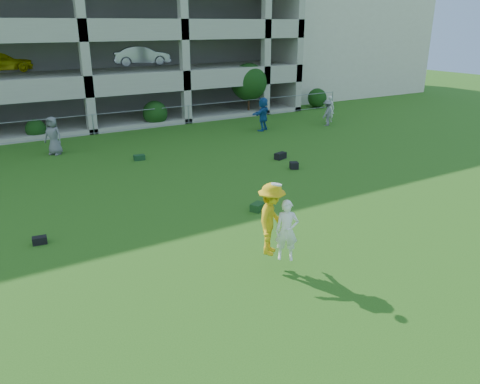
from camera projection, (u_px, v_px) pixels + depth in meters
ground at (294, 282)px, 11.63m from camera, size 100.00×100.00×0.00m
stucco_building at (311, 35)px, 43.63m from camera, size 16.00×14.00×10.00m
bystander_c at (53, 136)px, 22.60m from camera, size 1.05×1.06×1.85m
bystander_d at (263, 114)px, 27.70m from camera, size 1.86×1.44×1.97m
bystander_e at (329, 109)px, 30.21m from camera, size 0.71×0.73×1.68m
bystander_f at (327, 113)px, 29.05m from camera, size 1.20×0.99×1.61m
bag_black_b at (40, 240)px, 13.59m from camera, size 0.43×0.30×0.22m
bag_green_c at (258, 207)px, 16.01m from camera, size 0.60×0.54×0.26m
crate_d at (294, 165)px, 20.60m from camera, size 0.46×0.46×0.30m
bag_black_e at (280, 156)px, 22.08m from camera, size 0.66×0.46×0.30m
bag_green_g at (139, 157)px, 21.90m from camera, size 0.53×0.35×0.25m
frisbee_contest at (274, 221)px, 11.84m from camera, size 1.39×1.36×2.11m
parking_garage at (52, 24)px, 31.93m from camera, size 30.00×14.00×12.00m
fence at (93, 124)px, 26.75m from camera, size 36.06×0.06×1.20m
shrub_row at (163, 100)px, 29.23m from camera, size 34.38×2.52×3.50m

